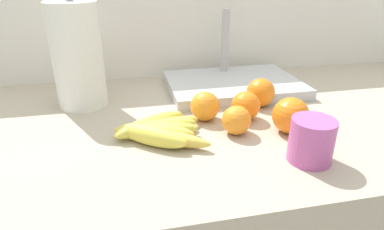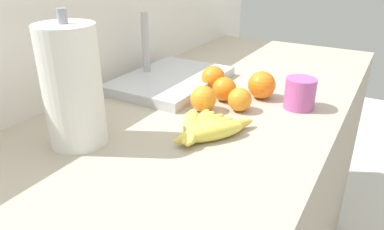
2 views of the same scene
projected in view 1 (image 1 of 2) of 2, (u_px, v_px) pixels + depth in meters
wall_back at (175, 144)px, 1.26m from camera, size 2.26×0.06×1.30m
banana_bunch at (156, 131)px, 0.70m from camera, size 0.20×0.18×0.04m
orange_right at (261, 93)px, 0.86m from camera, size 0.07×0.07×0.07m
orange_center at (236, 120)px, 0.72m from camera, size 0.06×0.06×0.06m
orange_far_right at (246, 106)px, 0.78m from camera, size 0.07×0.07×0.07m
orange_front at (291, 116)px, 0.72m from camera, size 0.08×0.08×0.08m
orange_back_right at (205, 106)px, 0.78m from camera, size 0.07×0.07×0.07m
paper_towel_roll at (77, 56)px, 0.83m from camera, size 0.12×0.12×0.29m
sink_basin at (233, 83)px, 0.98m from camera, size 0.39×0.28×0.22m
mug at (311, 140)px, 0.61m from camera, size 0.08×0.08×0.09m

